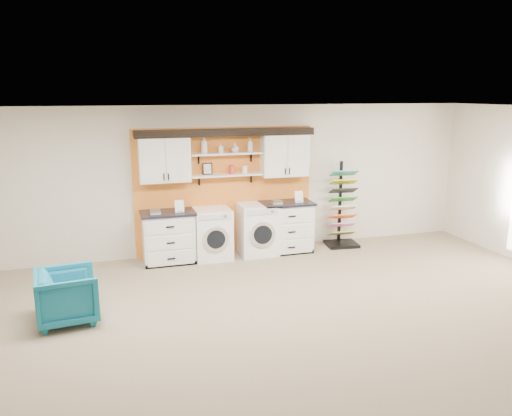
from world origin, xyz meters
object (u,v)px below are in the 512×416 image
object	(u,v)px
base_cabinet_right	(286,227)
armchair	(68,296)
base_cabinet_left	(169,237)
sample_rack	(342,220)
dryer	(257,229)
washer	(212,234)

from	to	relation	value
base_cabinet_right	armchair	xyz separation A→B (m)	(-3.86, -2.04, -0.13)
base_cabinet_left	sample_rack	xyz separation A→B (m)	(3.46, 0.04, 0.06)
dryer	armchair	xyz separation A→B (m)	(-3.28, -2.04, -0.13)
dryer	armchair	bearing A→B (deg)	-148.11
dryer	armchair	size ratio (longest dim) A/B	1.24
washer	dryer	bearing A→B (deg)	0.00
sample_rack	dryer	bearing A→B (deg)	-172.66
dryer	base_cabinet_left	bearing A→B (deg)	179.89
dryer	armchair	distance (m)	3.86
base_cabinet_right	sample_rack	world-z (taller)	sample_rack
washer	dryer	distance (m)	0.88
base_cabinet_left	washer	bearing A→B (deg)	-0.24
sample_rack	armchair	world-z (taller)	sample_rack
washer	sample_rack	xyz separation A→B (m)	(2.66, 0.04, 0.06)
base_cabinet_left	washer	xyz separation A→B (m)	(0.80, -0.00, -0.00)
base_cabinet_left	sample_rack	world-z (taller)	sample_rack
dryer	base_cabinet_right	bearing A→B (deg)	0.33
washer	sample_rack	size ratio (longest dim) A/B	0.56
sample_rack	base_cabinet_right	bearing A→B (deg)	-172.22
base_cabinet_left	dryer	world-z (taller)	dryer
base_cabinet_right	dryer	xyz separation A→B (m)	(-0.58, -0.00, -0.00)
sample_rack	base_cabinet_left	bearing A→B (deg)	-173.33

